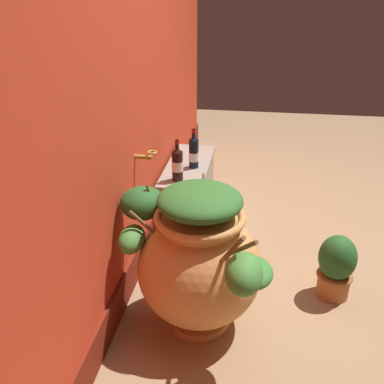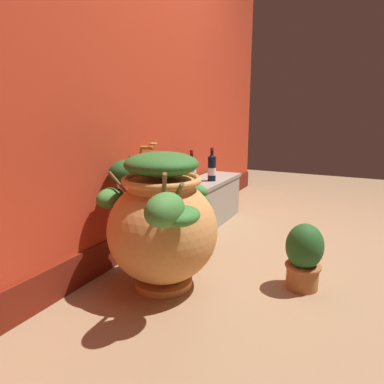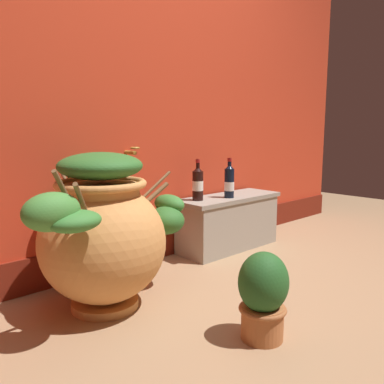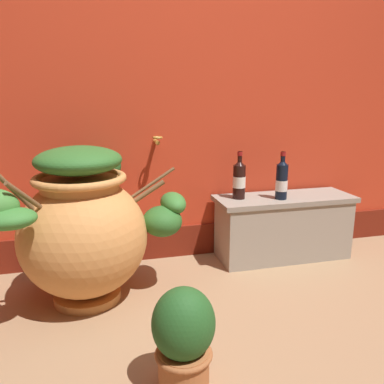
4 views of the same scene
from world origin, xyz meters
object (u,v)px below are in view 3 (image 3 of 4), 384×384
terracotta_urn (103,231)px  wine_bottle_middle (229,181)px  potted_shrub (263,294)px  wine_bottle_left (198,183)px

terracotta_urn → wine_bottle_middle: bearing=9.8°
potted_shrub → wine_bottle_middle: bearing=48.4°
potted_shrub → terracotta_urn: bearing=113.9°
wine_bottle_left → wine_bottle_middle: 0.25m
wine_bottle_left → wine_bottle_middle: (0.24, -0.07, -0.00)m
terracotta_urn → potted_shrub: bearing=-66.1°
wine_bottle_middle → potted_shrub: bearing=-131.6°
terracotta_urn → potted_shrub: 0.81m
wine_bottle_left → potted_shrub: (-0.57, -0.99, -0.32)m
terracotta_urn → wine_bottle_middle: size_ratio=3.43×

